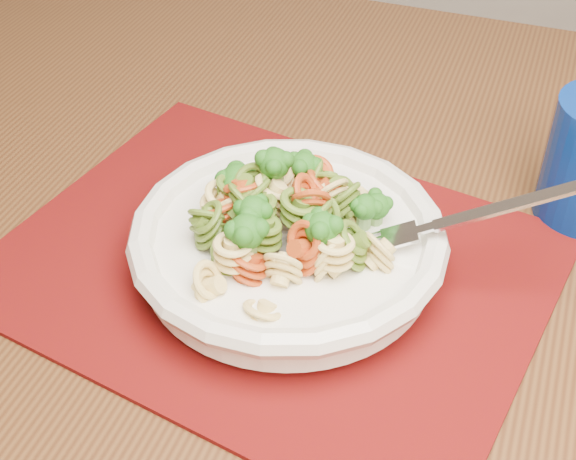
# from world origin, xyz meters

# --- Properties ---
(dining_table) EXTENTS (1.37, 1.02, 0.76)m
(dining_table) POSITION_xyz_m (-0.35, 0.71, 0.64)
(dining_table) COLOR #503116
(dining_table) RESTS_ON ground
(placemat) EXTENTS (0.49, 0.44, 0.00)m
(placemat) POSITION_xyz_m (-0.41, 0.62, 0.76)
(placemat) COLOR #550D03
(placemat) RESTS_ON dining_table
(pasta_bowl) EXTENTS (0.24, 0.24, 0.04)m
(pasta_bowl) POSITION_xyz_m (-0.39, 0.62, 0.79)
(pasta_bowl) COLOR silver
(pasta_bowl) RESTS_ON placemat
(pasta_broccoli_heap) EXTENTS (0.20, 0.20, 0.06)m
(pasta_broccoli_heap) POSITION_xyz_m (-0.39, 0.62, 0.81)
(pasta_broccoli_heap) COLOR #EBCE74
(pasta_broccoli_heap) RESTS_ON pasta_bowl
(fork) EXTENTS (0.18, 0.05, 0.08)m
(fork) POSITION_xyz_m (-0.31, 0.62, 0.81)
(fork) COLOR silver
(fork) RESTS_ON pasta_bowl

